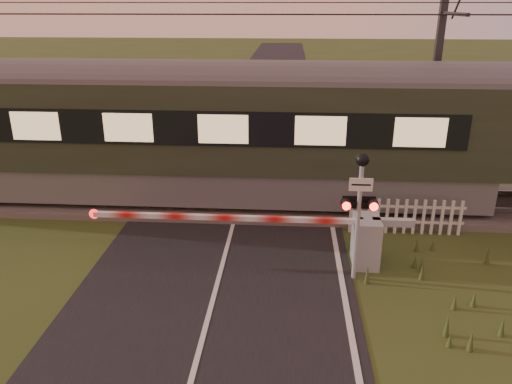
# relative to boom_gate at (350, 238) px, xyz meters

# --- Properties ---
(ground) EXTENTS (160.00, 160.00, 0.00)m
(ground) POSITION_rel_boom_gate_xyz_m (-2.97, -2.88, -0.66)
(ground) COLOR #35441A
(ground) RESTS_ON ground
(road) EXTENTS (6.00, 140.00, 0.03)m
(road) POSITION_rel_boom_gate_xyz_m (-2.95, -3.11, -0.65)
(road) COLOR black
(road) RESTS_ON ground
(track_bed) EXTENTS (140.00, 3.40, 0.39)m
(track_bed) POSITION_rel_boom_gate_xyz_m (-2.97, 3.62, -0.60)
(track_bed) COLOR #47423D
(track_bed) RESTS_ON ground
(overhead_wires) EXTENTS (120.00, 0.62, 0.62)m
(overhead_wires) POSITION_rel_boom_gate_xyz_m (-2.97, 3.62, 5.06)
(overhead_wires) COLOR black
(overhead_wires) RESTS_ON ground
(boom_gate) EXTENTS (7.64, 0.90, 1.20)m
(boom_gate) POSITION_rel_boom_gate_xyz_m (0.00, 0.00, 0.00)
(boom_gate) COLOR gray
(boom_gate) RESTS_ON ground
(crossing_signal) EXTENTS (0.74, 0.33, 2.93)m
(crossing_signal) POSITION_rel_boom_gate_xyz_m (0.05, -0.71, 1.35)
(crossing_signal) COLOR gray
(crossing_signal) RESTS_ON ground
(picket_fence) EXTENTS (3.11, 0.08, 0.98)m
(picket_fence) POSITION_rel_boom_gate_xyz_m (1.65, 1.73, -0.17)
(picket_fence) COLOR silver
(picket_fence) RESTS_ON ground
(catenary_mast) EXTENTS (0.22, 2.46, 6.87)m
(catenary_mast) POSITION_rel_boom_gate_xyz_m (3.13, 5.85, 2.91)
(catenary_mast) COLOR #2D2D30
(catenary_mast) RESTS_ON ground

